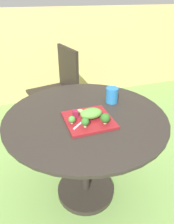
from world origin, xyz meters
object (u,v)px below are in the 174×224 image
(patio_chair, at_px, (59,84))
(fork, at_px, (83,121))
(salad_plate, at_px, (89,120))
(drinking_glass, at_px, (112,96))

(patio_chair, height_order, fork, patio_chair)
(salad_plate, relative_size, fork, 2.13)
(patio_chair, relative_size, fork, 6.96)
(patio_chair, relative_size, salad_plate, 3.26)
(salad_plate, distance_m, drinking_glass, 0.30)
(salad_plate, xyz_separation_m, drinking_glass, (0.23, 0.18, 0.04))
(drinking_glass, height_order, fork, drinking_glass)
(fork, bearing_deg, salad_plate, 22.97)
(salad_plate, height_order, fork, fork)
(patio_chair, height_order, drinking_glass, patio_chair)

